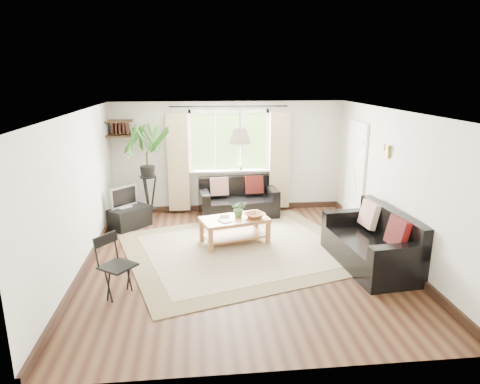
{
  "coord_description": "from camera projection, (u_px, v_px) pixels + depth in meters",
  "views": [
    {
      "loc": [
        -0.71,
        -6.43,
        2.93
      ],
      "look_at": [
        0.0,
        0.4,
        1.05
      ],
      "focal_mm": 32.0,
      "sensor_mm": 36.0,
      "label": 1
    }
  ],
  "objects": [
    {
      "name": "coffee_table",
      "position": [
        235.0,
        231.0,
        7.65
      ],
      "size": [
        1.3,
        0.93,
        0.48
      ],
      "primitive_type": null,
      "rotation": [
        0.0,
        0.0,
        0.27
      ],
      "color": "brown",
      "rests_on": "floor"
    },
    {
      "name": "wall_sconce",
      "position": [
        386.0,
        150.0,
        7.09
      ],
      "size": [
        0.12,
        0.12,
        0.28
      ],
      "primitive_type": null,
      "color": "beige",
      "rests_on": "wall_right"
    },
    {
      "name": "sill_plant",
      "position": [
        241.0,
        164.0,
        9.28
      ],
      "size": [
        0.14,
        0.1,
        0.27
      ],
      "primitive_type": "imported",
      "color": "#2D6023",
      "rests_on": "window"
    },
    {
      "name": "corner_shelf",
      "position": [
        120.0,
        128.0,
        8.69
      ],
      "size": [
        0.5,
        0.5,
        0.34
      ],
      "primitive_type": null,
      "color": "black",
      "rests_on": "wall_back"
    },
    {
      "name": "tv_stand",
      "position": [
        130.0,
        218.0,
        8.46
      ],
      "size": [
        0.85,
        0.86,
        0.42
      ],
      "primitive_type": "cube",
      "rotation": [
        0.0,
        0.0,
        0.81
      ],
      "color": "black",
      "rests_on": "floor"
    },
    {
      "name": "sofa_right",
      "position": [
        371.0,
        240.0,
        6.72
      ],
      "size": [
        1.89,
        1.09,
        0.85
      ],
      "primitive_type": null,
      "rotation": [
        0.0,
        0.0,
        -1.47
      ],
      "color": "black",
      "rests_on": "floor"
    },
    {
      "name": "pendant_lamp",
      "position": [
        240.0,
        132.0,
        6.86
      ],
      "size": [
        0.36,
        0.36,
        0.54
      ],
      "primitive_type": null,
      "color": "beige",
      "rests_on": "ceiling"
    },
    {
      "name": "bowl",
      "position": [
        254.0,
        215.0,
        7.6
      ],
      "size": [
        0.47,
        0.47,
        0.09
      ],
      "primitive_type": "imported",
      "rotation": [
        0.0,
        0.0,
        0.49
      ],
      "color": "#9C5C35",
      "rests_on": "coffee_table"
    },
    {
      "name": "sofa_back",
      "position": [
        238.0,
        199.0,
        9.12
      ],
      "size": [
        1.7,
        0.96,
        0.77
      ],
      "primitive_type": null,
      "rotation": [
        0.0,
        0.0,
        0.09
      ],
      "color": "black",
      "rests_on": "floor"
    },
    {
      "name": "window",
      "position": [
        229.0,
        141.0,
        9.21
      ],
      "size": [
        2.5,
        0.16,
        2.16
      ],
      "primitive_type": null,
      "color": "white",
      "rests_on": "wall_back"
    },
    {
      "name": "palm_stand",
      "position": [
        148.0,
        172.0,
        8.79
      ],
      "size": [
        0.96,
        0.96,
        1.99
      ],
      "primitive_type": null,
      "rotation": [
        0.0,
        0.0,
        0.27
      ],
      "color": "black",
      "rests_on": "floor"
    },
    {
      "name": "wall_back",
      "position": [
        229.0,
        157.0,
        9.34
      ],
      "size": [
        5.0,
        0.02,
        2.4
      ],
      "primitive_type": "cube",
      "color": "beige",
      "rests_on": "floor"
    },
    {
      "name": "ceiling",
      "position": [
        243.0,
        112.0,
        6.38
      ],
      "size": [
        5.5,
        5.5,
        0.0
      ],
      "primitive_type": "plane",
      "rotation": [
        3.14,
        0.0,
        0.0
      ],
      "color": "white",
      "rests_on": "floor"
    },
    {
      "name": "wall_right",
      "position": [
        395.0,
        185.0,
        6.95
      ],
      "size": [
        0.02,
        5.5,
        2.4
      ],
      "primitive_type": "cube",
      "color": "beige",
      "rests_on": "floor"
    },
    {
      "name": "rug",
      "position": [
        242.0,
        249.0,
        7.42
      ],
      "size": [
        4.59,
        4.23,
        0.02
      ],
      "primitive_type": "cube",
      "rotation": [
        0.0,
        0.0,
        0.3
      ],
      "color": "beige",
      "rests_on": "floor"
    },
    {
      "name": "floor",
      "position": [
        243.0,
        260.0,
        7.02
      ],
      "size": [
        5.5,
        5.5,
        0.0
      ],
      "primitive_type": "plane",
      "color": "black",
      "rests_on": "ground"
    },
    {
      "name": "table_plant",
      "position": [
        239.0,
        209.0,
        7.63
      ],
      "size": [
        0.28,
        0.25,
        0.3
      ],
      "primitive_type": "imported",
      "rotation": [
        0.0,
        0.0,
        0.04
      ],
      "color": "#3B6E2C",
      "rests_on": "coffee_table"
    },
    {
      "name": "tv",
      "position": [
        124.0,
        197.0,
        8.33
      ],
      "size": [
        0.55,
        0.57,
        0.46
      ],
      "primitive_type": null,
      "rotation": [
        0.0,
        0.0,
        0.81
      ],
      "color": "#A5A5AA",
      "rests_on": "tv_stand"
    },
    {
      "name": "book_a",
      "position": [
        221.0,
        221.0,
        7.39
      ],
      "size": [
        0.25,
        0.28,
        0.02
      ],
      "primitive_type": "imported",
      "rotation": [
        0.0,
        0.0,
        0.47
      ],
      "color": "white",
      "rests_on": "coffee_table"
    },
    {
      "name": "wall_left",
      "position": [
        78.0,
        194.0,
        6.45
      ],
      "size": [
        0.02,
        5.5,
        2.4
      ],
      "primitive_type": "cube",
      "color": "beige",
      "rests_on": "floor"
    },
    {
      "name": "door",
      "position": [
        355.0,
        174.0,
        8.63
      ],
      "size": [
        0.06,
        0.96,
        2.06
      ],
      "primitive_type": "cube",
      "color": "silver",
      "rests_on": "wall_right"
    },
    {
      "name": "wall_front",
      "position": [
        274.0,
        264.0,
        4.06
      ],
      "size": [
        5.0,
        0.02,
        2.4
      ],
      "primitive_type": "cube",
      "color": "beige",
      "rests_on": "floor"
    },
    {
      "name": "folding_chair",
      "position": [
        118.0,
        267.0,
        5.77
      ],
      "size": [
        0.62,
        0.62,
        0.86
      ],
      "primitive_type": null,
      "rotation": [
        0.0,
        0.0,
        0.92
      ],
      "color": "black",
      "rests_on": "floor"
    },
    {
      "name": "book_b",
      "position": [
        220.0,
        217.0,
        7.62
      ],
      "size": [
        0.21,
        0.25,
        0.02
      ],
      "primitive_type": "imported",
      "rotation": [
        0.0,
        0.0,
        -0.23
      ],
      "color": "#572923",
      "rests_on": "coffee_table"
    }
  ]
}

